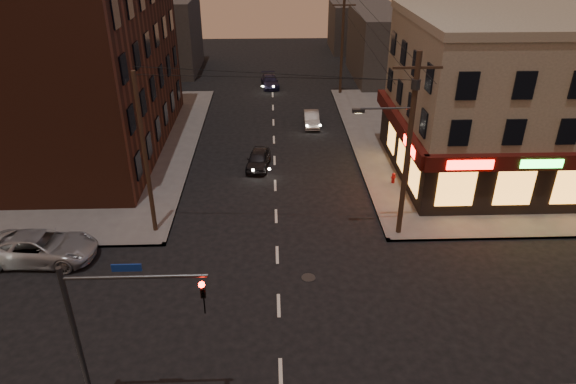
{
  "coord_description": "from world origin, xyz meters",
  "views": [
    {
      "loc": [
        -0.21,
        -18.22,
        15.52
      ],
      "look_at": [
        0.6,
        5.0,
        3.2
      ],
      "focal_mm": 32.0,
      "sensor_mm": 36.0,
      "label": 1
    }
  ],
  "objects_px": {
    "fire_hydrant": "(393,177)",
    "sedan_mid": "(312,119)",
    "suv_cross": "(41,247)",
    "sedan_near": "(258,159)",
    "sedan_far": "(270,81)"
  },
  "relations": [
    {
      "from": "fire_hydrant",
      "to": "sedan_near",
      "type": "bearing_deg",
      "value": 161.19
    },
    {
      "from": "fire_hydrant",
      "to": "sedan_mid",
      "type": "bearing_deg",
      "value": 111.91
    },
    {
      "from": "sedan_near",
      "to": "fire_hydrant",
      "type": "bearing_deg",
      "value": -11.83
    },
    {
      "from": "sedan_near",
      "to": "sedan_far",
      "type": "distance_m",
      "value": 19.93
    },
    {
      "from": "sedan_near",
      "to": "fire_hydrant",
      "type": "height_order",
      "value": "sedan_near"
    },
    {
      "from": "sedan_mid",
      "to": "sedan_far",
      "type": "height_order",
      "value": "sedan_far"
    },
    {
      "from": "suv_cross",
      "to": "sedan_near",
      "type": "bearing_deg",
      "value": -41.83
    },
    {
      "from": "sedan_far",
      "to": "fire_hydrant",
      "type": "bearing_deg",
      "value": -76.53
    },
    {
      "from": "sedan_near",
      "to": "sedan_mid",
      "type": "distance_m",
      "value": 9.36
    },
    {
      "from": "suv_cross",
      "to": "sedan_far",
      "type": "relative_size",
      "value": 1.35
    },
    {
      "from": "suv_cross",
      "to": "sedan_far",
      "type": "distance_m",
      "value": 32.98
    },
    {
      "from": "suv_cross",
      "to": "sedan_far",
      "type": "bearing_deg",
      "value": -17.73
    },
    {
      "from": "sedan_mid",
      "to": "sedan_far",
      "type": "relative_size",
      "value": 0.87
    },
    {
      "from": "suv_cross",
      "to": "fire_hydrant",
      "type": "distance_m",
      "value": 21.35
    },
    {
      "from": "suv_cross",
      "to": "sedan_mid",
      "type": "xyz_separation_m",
      "value": [
        15.31,
        19.14,
        -0.18
      ]
    }
  ]
}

